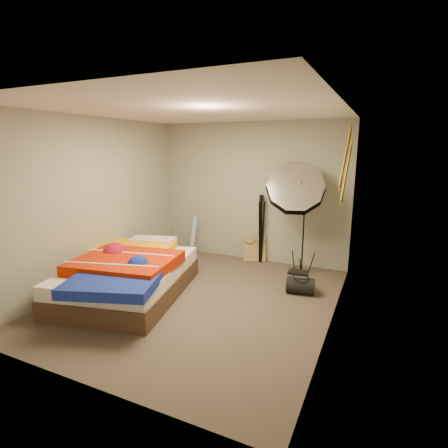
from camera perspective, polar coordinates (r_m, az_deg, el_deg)
The scene contains 15 objects.
floor at distance 4.95m, azimuth -4.06°, elevation -12.06°, with size 4.00×4.00×0.00m, color brown.
ceiling at distance 4.54m, azimuth -4.56°, elevation 18.08°, with size 4.00×4.00×0.00m, color silver.
wall_back at distance 6.38m, azimuth 4.49°, elevation 5.13°, with size 3.50×3.50×0.00m, color #979B8B.
wall_front at distance 3.04m, azimuth -22.98°, elevation -3.73°, with size 3.50×3.50×0.00m, color #979B8B.
wall_left at distance 5.64m, azimuth -20.07°, elevation 3.49°, with size 4.00×4.00×0.00m, color #979B8B.
wall_right at distance 4.04m, azimuth 17.93°, elevation 0.44°, with size 4.00×4.00×0.00m, color #979B8B.
tote_bag at distance 6.47m, azimuth 4.98°, elevation -4.26°, with size 0.41×0.12×0.41m, color tan.
wrapping_roll at distance 6.67m, azimuth -5.09°, elevation -2.08°, with size 0.09×0.09×0.78m, color #4C91C2.
camera_case at distance 5.28m, azimuth 11.98°, elevation -9.16°, with size 0.27×0.19×0.27m, color silver.
duffel_bag at distance 5.17m, azimuth 12.37°, elevation -9.79°, with size 0.24×0.24×0.39m, color black.
wall_stripe_upper at distance 4.57m, azimuth 19.23°, elevation 10.50°, with size 0.02×1.10×0.10m, color gold.
wall_stripe_lower at distance 4.82m, azimuth 19.38°, elevation 8.16°, with size 0.02×1.10×0.10m, color gold.
bed at distance 5.14m, azimuth -15.28°, elevation -7.89°, with size 1.92×2.42×0.61m.
photo_umbrella at distance 5.64m, azimuth 11.57°, elevation 5.53°, with size 1.07×0.84×1.95m.
camera_tripod at distance 6.28m, azimuth 6.07°, elevation -0.02°, with size 0.08×0.08×1.24m.
Camera 1 is at (2.21, -3.94, 2.03)m, focal length 28.00 mm.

